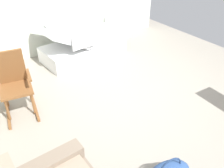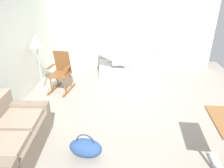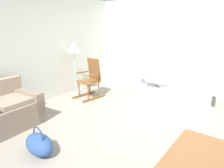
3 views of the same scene
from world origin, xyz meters
name	(u,v)px [view 1 (image 1 of 3)]	position (x,y,z in m)	size (l,w,h in m)	color
ground_plane	(133,96)	(0.00, 0.00, 0.00)	(6.50, 6.50, 0.00)	gray
hospital_bed	(84,44)	(1.94, -0.06, 0.31)	(1.15, 2.14, 1.05)	silver
rocking_chair	(15,84)	(0.79, 1.81, 0.50)	(0.83, 0.60, 1.05)	brown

